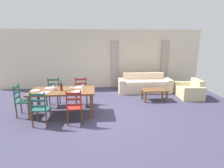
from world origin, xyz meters
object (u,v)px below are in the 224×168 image
object	(u,v)px
couch	(144,85)
dining_chair_near_right	(75,107)
dining_table	(63,93)
coffee_cup_secondary	(54,89)
wine_glass_near_left	(50,88)
wine_glass_near_right	(82,87)
wine_glass_far_left	(53,86)
dining_chair_near_left	(40,108)
coffee_cup_primary	(72,88)
wine_bottle	(61,87)
dining_chair_far_left	(53,92)
coffee_table	(154,91)
dining_chair_far_right	(81,91)
armchair_upholstered	(190,91)
dining_chair_head_west	(22,100)
wine_glass_far_right	(82,85)

from	to	relation	value
couch	dining_chair_near_right	bearing A→B (deg)	-132.47
dining_table	dining_chair_near_right	xyz separation A→B (m)	(0.42, -0.72, -0.19)
coffee_cup_secondary	wine_glass_near_left	bearing A→B (deg)	-107.15
wine_glass_near_left	wine_glass_near_right	world-z (taller)	same
wine_glass_far_left	coffee_cup_secondary	xyz separation A→B (m)	(0.03, -0.11, -0.07)
wine_glass_near_left	coffee_cup_secondary	bearing A→B (deg)	72.85
dining_chair_near_left	coffee_cup_primary	xyz separation A→B (m)	(0.73, 0.76, 0.32)
wine_bottle	dining_chair_far_left	bearing A→B (deg)	118.12
wine_bottle	coffee_table	xyz separation A→B (m)	(3.19, 1.06, -0.51)
coffee_table	dining_chair_far_right	bearing A→B (deg)	-175.07
dining_chair_near_right	wine_glass_far_left	distance (m)	1.18
wine_bottle	armchair_upholstered	bearing A→B (deg)	15.28
dining_chair_near_right	wine_bottle	bearing A→B (deg)	123.05
dining_chair_far_right	armchair_upholstered	xyz separation A→B (m)	(4.25, 0.47, -0.23)
dining_chair_near_right	armchair_upholstered	size ratio (longest dim) A/B	0.77
dining_chair_near_left	wine_glass_near_right	xyz separation A→B (m)	(1.04, 0.61, 0.38)
dining_chair_near_left	dining_chair_head_west	size ratio (longest dim) A/B	1.00
wine_glass_far_left	coffee_table	world-z (taller)	wine_glass_far_left
coffee_cup_secondary	coffee_table	size ratio (longest dim) A/B	0.10
dining_chair_far_left	wine_glass_far_left	xyz separation A→B (m)	(0.17, -0.64, 0.38)
dining_chair_far_right	wine_glass_far_right	xyz separation A→B (m)	(0.10, -0.63, 0.38)
dining_chair_far_left	wine_glass_near_left	xyz separation A→B (m)	(0.15, -0.93, 0.38)
wine_bottle	wine_glass_near_left	bearing A→B (deg)	-160.90
dining_chair_head_west	wine_glass_near_right	xyz separation A→B (m)	(1.77, -0.11, 0.38)
dining_chair_near_right	couch	size ratio (longest dim) A/B	0.42
dining_chair_far_left	coffee_table	xyz separation A→B (m)	(3.64, 0.23, -0.12)
dining_chair_near_left	dining_chair_far_left	size ratio (longest dim) A/B	1.00
wine_glass_far_right	couch	xyz separation A→B (m)	(2.53, 2.08, -0.57)
dining_chair_far_right	coffee_cup_secondary	xyz separation A→B (m)	(-0.74, -0.75, 0.32)
dining_chair_far_left	coffee_cup_secondary	bearing A→B (deg)	-74.78
dining_chair_near_right	coffee_table	size ratio (longest dim) A/B	1.07
dining_chair_far_left	dining_chair_far_right	size ratio (longest dim) A/B	1.00
wine_glass_near_right	couch	world-z (taller)	wine_glass_near_right
dining_chair_near_left	coffee_cup_secondary	world-z (taller)	dining_chair_near_left
dining_table	dining_chair_far_right	xyz separation A→B (m)	(0.48, 0.78, -0.19)
dining_chair_head_west	wine_bottle	bearing A→B (deg)	-0.59
dining_table	coffee_cup_primary	size ratio (longest dim) A/B	21.11
dining_table	dining_chair_head_west	distance (m)	1.21
dining_chair_far_right	couch	bearing A→B (deg)	28.77
dining_chair_far_right	wine_glass_near_right	xyz separation A→B (m)	(0.10, -0.92, 0.38)
dining_chair_near_left	dining_chair_far_left	distance (m)	1.54
wine_bottle	dining_chair_far_right	bearing A→B (deg)	58.63
coffee_cup_secondary	armchair_upholstered	distance (m)	5.17
dining_chair_near_right	dining_chair_far_right	bearing A→B (deg)	87.63
wine_glass_far_right	wine_glass_near_left	bearing A→B (deg)	-161.99
wine_glass_far_left	armchair_upholstered	bearing A→B (deg)	12.46
wine_glass_near_right	wine_glass_far_right	xyz separation A→B (m)	(0.00, 0.28, 0.00)
dining_chair_near_left	coffee_table	world-z (taller)	dining_chair_near_left
dining_table	wine_glass_far_right	xyz separation A→B (m)	(0.58, 0.14, 0.20)
wine_glass_far_left	coffee_cup_secondary	world-z (taller)	wine_glass_far_left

